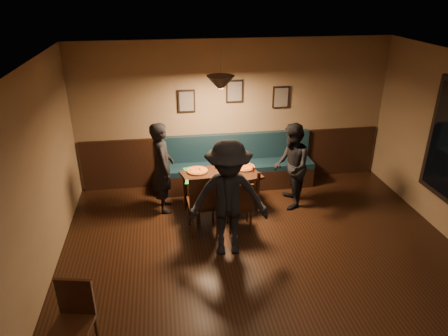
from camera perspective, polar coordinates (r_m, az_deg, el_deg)
name	(u,v)px	position (r m, az deg, el deg)	size (l,w,h in m)	color
floor	(280,298)	(5.63, 7.75, -17.36)	(7.00, 7.00, 0.00)	black
ceiling	(296,82)	(4.31, 9.89, 11.63)	(7.00, 7.00, 0.00)	silver
wall_back	(234,114)	(7.95, 1.39, 7.48)	(6.00, 6.00, 0.00)	#8C704F
wall_left	(11,225)	(4.90, -27.40, -6.97)	(7.00, 7.00, 0.00)	#8C704F
wainscot	(234,158)	(8.23, 1.36, 1.42)	(5.88, 0.06, 1.00)	black
booth_bench	(236,163)	(7.99, 1.70, 0.67)	(3.00, 0.60, 1.00)	#0F232D
picture_left	(186,101)	(7.74, -5.21, 9.21)	(0.32, 0.04, 0.42)	black
picture_center	(235,91)	(7.80, 1.46, 10.57)	(0.32, 0.04, 0.42)	black
picture_right	(281,97)	(8.04, 7.87, 9.68)	(0.32, 0.04, 0.42)	black
pendant_lamp	(221,84)	(6.61, -0.47, 11.57)	(0.44, 0.44, 0.25)	black
dining_table	(221,191)	(7.28, -0.42, -3.23)	(1.27, 0.82, 0.68)	#32190D
chair_near_left	(203,202)	(6.58, -2.98, -4.71)	(0.46, 0.46, 1.05)	black
chair_near_right	(239,204)	(6.69, 2.12, -4.99)	(0.39, 0.39, 0.87)	black
diner_left	(163,168)	(7.14, -8.48, 0.05)	(0.59, 0.39, 1.62)	black
diner_right	(291,166)	(7.30, 9.27, 0.23)	(0.75, 0.58, 1.54)	black
diner_front	(228,199)	(5.89, 0.60, -4.31)	(1.15, 0.66, 1.78)	black
pizza_a	(197,171)	(7.22, -3.72, -0.37)	(0.37, 0.37, 0.04)	orange
pizza_b	(224,176)	(7.00, 0.02, -1.15)	(0.32, 0.32, 0.04)	#CB6326
pizza_c	(244,167)	(7.35, 2.80, 0.14)	(0.38, 0.38, 0.04)	orange
soda_glass	(259,176)	(6.92, 4.83, -1.13)	(0.06, 0.06, 0.14)	black
tabasco_bottle	(253,169)	(7.20, 4.04, -0.11)	(0.03, 0.03, 0.12)	#9B0A05
napkin_a	(188,169)	(7.33, -5.02, -0.16)	(0.16, 0.16, 0.01)	#1B6732
napkin_b	(190,182)	(6.86, -4.72, -1.94)	(0.16, 0.16, 0.01)	#217D30
cutlery_set	(227,184)	(6.79, 0.35, -2.17)	(0.02, 0.19, 0.00)	silver
cafe_chair_far	(72,325)	(4.88, -20.30, -19.72)	(0.40, 0.40, 0.90)	black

